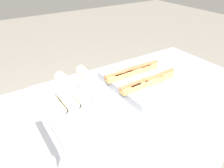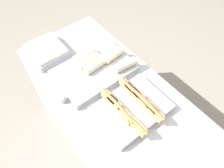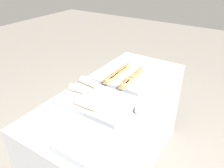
% 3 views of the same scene
% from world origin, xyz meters
% --- Properties ---
extents(ground_plane, '(12.00, 12.00, 0.00)m').
position_xyz_m(ground_plane, '(0.00, 0.00, 0.00)').
color(ground_plane, gray).
extents(counter, '(1.64, 0.70, 0.90)m').
position_xyz_m(counter, '(0.00, 0.00, 0.45)').
color(counter, '#A8AAB2').
rests_on(counter, ground_plane).
extents(tray_hotdogs, '(0.40, 0.45, 0.10)m').
position_xyz_m(tray_hotdogs, '(0.16, 0.00, 0.93)').
color(tray_hotdogs, '#A8AAB2').
rests_on(tray_hotdogs, counter).
extents(tray_wraps, '(0.37, 0.54, 0.11)m').
position_xyz_m(tray_wraps, '(-0.25, 0.02, 0.93)').
color(tray_wraps, '#A8AAB2').
rests_on(tray_wraps, counter).
extents(tray_side_front, '(0.29, 0.26, 0.07)m').
position_xyz_m(tray_side_front, '(-0.62, -0.17, 0.93)').
color(tray_side_front, '#A8AAB2').
rests_on(tray_side_front, counter).
extents(serving_spoon_near, '(0.21, 0.05, 0.05)m').
position_xyz_m(serving_spoon_near, '(-0.19, -0.31, 0.92)').
color(serving_spoon_near, '#B2B5BA').
rests_on(serving_spoon_near, counter).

